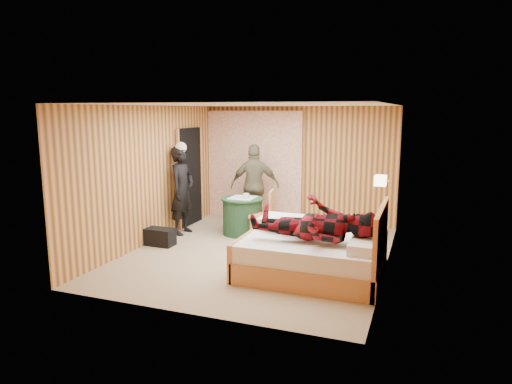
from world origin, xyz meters
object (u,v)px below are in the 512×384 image
(wall_lamp, at_px, (381,181))
(bed, at_px, (315,253))
(duffel_bag, at_px, (159,237))
(man_on_bed, at_px, (314,213))
(man_at_table, at_px, (255,186))
(chair_far, at_px, (253,201))
(round_table, at_px, (243,216))
(nightstand, at_px, (373,246))
(woman_standing, at_px, (182,190))
(chair_near, at_px, (266,211))

(wall_lamp, relative_size, bed, 0.13)
(duffel_bag, xyz_separation_m, man_on_bed, (3.00, -0.70, 0.83))
(man_at_table, relative_size, man_on_bed, 0.97)
(chair_far, xyz_separation_m, man_on_bed, (1.90, -2.59, 0.44))
(duffel_bag, bearing_deg, round_table, 48.75)
(wall_lamp, bearing_deg, round_table, 167.00)
(nightstand, bearing_deg, round_table, 160.25)
(bed, distance_m, woman_standing, 3.31)
(wall_lamp, height_order, nightstand, wall_lamp)
(bed, height_order, chair_near, bed)
(bed, bearing_deg, woman_standing, 155.77)
(chair_far, bearing_deg, nightstand, -50.60)
(round_table, bearing_deg, chair_far, 92.39)
(wall_lamp, xyz_separation_m, man_on_bed, (-0.77, -1.32, -0.32))
(duffel_bag, bearing_deg, wall_lamp, 10.42)
(duffel_bag, xyz_separation_m, woman_standing, (0.00, 0.87, 0.71))
(wall_lamp, relative_size, duffel_bag, 0.47)
(man_at_table, bearing_deg, man_on_bed, 109.82)
(round_table, height_order, man_on_bed, man_on_bed)
(woman_standing, bearing_deg, nightstand, -96.77)
(man_at_table, distance_m, man_on_bed, 3.23)
(round_table, distance_m, duffel_bag, 1.68)
(wall_lamp, xyz_separation_m, man_at_table, (-2.65, 1.30, -0.44))
(bed, height_order, duffel_bag, bed)
(nightstand, distance_m, man_on_bed, 1.42)
(wall_lamp, relative_size, chair_near, 0.28)
(wall_lamp, xyz_separation_m, chair_far, (-2.68, 1.27, -0.76))
(nightstand, relative_size, chair_near, 0.62)
(chair_near, bearing_deg, man_on_bed, 27.58)
(bed, relative_size, chair_near, 2.18)
(round_table, height_order, man_at_table, man_at_table)
(chair_near, relative_size, woman_standing, 0.54)
(wall_lamp, relative_size, chair_far, 0.28)
(bed, distance_m, duffel_bag, 3.01)
(nightstand, distance_m, chair_far, 3.09)
(nightstand, height_order, chair_near, chair_near)
(round_table, height_order, duffel_bag, round_table)
(bed, bearing_deg, man_on_bed, -83.26)
(woman_standing, bearing_deg, duffel_bag, -178.13)
(wall_lamp, distance_m, round_table, 2.87)
(chair_near, bearing_deg, woman_standing, -92.07)
(round_table, relative_size, chair_far, 0.89)
(nightstand, height_order, man_at_table, man_at_table)
(nightstand, distance_m, round_table, 2.77)
(bed, xyz_separation_m, man_at_table, (-1.85, 2.40, 0.54))
(round_table, bearing_deg, bed, -42.71)
(bed, xyz_separation_m, round_table, (-1.85, 1.71, 0.05))
(duffel_bag, relative_size, man_on_bed, 0.31)
(wall_lamp, relative_size, nightstand, 0.45)
(chair_far, bearing_deg, chair_near, -74.54)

